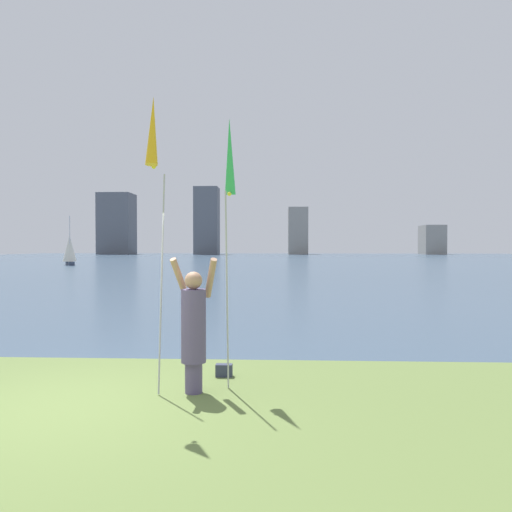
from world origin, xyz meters
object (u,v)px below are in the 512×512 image
kite_flag_right (230,164)px  bag (224,370)px  kite_flag_left (153,142)px  person (194,326)px  sailboat_1 (70,250)px

kite_flag_right → bag: kite_flag_right is taller
kite_flag_left → person: bearing=38.9°
kite_flag_left → sailboat_1: 47.81m
kite_flag_left → kite_flag_right: (0.92, 0.81, -0.15)m
person → sailboat_1: sailboat_1 is taller
kite_flag_left → sailboat_1: sailboat_1 is taller
kite_flag_left → sailboat_1: bearing=114.9°
bag → sailboat_1: size_ratio=0.05×
kite_flag_right → bag: size_ratio=15.26×
sailboat_1 → person: bearing=-64.4°
kite_flag_left → sailboat_1: (-20.14, 43.33, -1.77)m
kite_flag_right → bag: (-0.13, 0.40, -3.14)m
person → kite_flag_left: size_ratio=0.47×
bag → sailboat_1: bearing=116.4°
kite_flag_left → bag: bearing=57.1°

